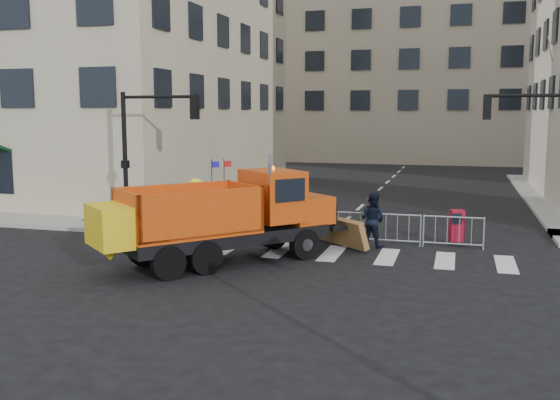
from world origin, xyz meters
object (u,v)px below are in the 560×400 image
(cop_b, at_px, (372,220))
(newspaper_box, at_px, (457,226))
(cop_a, at_px, (299,221))
(cop_c, at_px, (311,222))
(plow_truck, at_px, (220,216))
(worker, at_px, (196,203))

(cop_b, relative_size, newspaper_box, 1.72)
(cop_a, bearing_deg, cop_c, 147.69)
(cop_a, bearing_deg, plow_truck, 60.61)
(plow_truck, xyz_separation_m, cop_b, (4.13, 3.75, -0.54))
(cop_a, relative_size, cop_c, 0.95)
(cop_a, xyz_separation_m, worker, (-4.58, 1.63, 0.24))
(plow_truck, bearing_deg, cop_a, 13.83)
(cop_b, xyz_separation_m, cop_c, (-1.96, -0.83, -0.03))
(cop_a, relative_size, worker, 0.91)
(cop_a, relative_size, newspaper_box, 1.58)
(cop_c, bearing_deg, cop_a, -55.94)
(cop_b, distance_m, worker, 7.13)
(cop_b, bearing_deg, newspaper_box, -138.56)
(newspaper_box, bearing_deg, worker, 163.39)
(worker, distance_m, newspaper_box, 9.85)
(plow_truck, bearing_deg, newspaper_box, -14.14)
(plow_truck, height_order, cop_b, plow_truck)
(cop_a, bearing_deg, newspaper_box, -165.35)
(cop_c, distance_m, newspaper_box, 5.12)
(worker, xyz_separation_m, newspaper_box, (9.85, -0.06, -0.40))
(cop_b, height_order, worker, worker)
(cop_a, distance_m, cop_c, 0.59)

